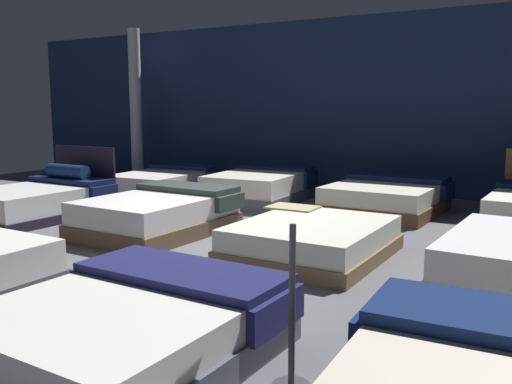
# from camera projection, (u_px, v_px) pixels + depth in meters

# --- Properties ---
(ground_plane) EXTENTS (18.00, 18.00, 0.02)m
(ground_plane) POSITION_uv_depth(u_px,v_px,m) (229.00, 244.00, 6.93)
(ground_plane) COLOR #5B5B60
(showroom_back_wall) EXTENTS (18.00, 0.06, 3.50)m
(showroom_back_wall) POSITION_uv_depth(u_px,v_px,m) (361.00, 105.00, 10.97)
(showroom_back_wall) COLOR navy
(showroom_back_wall) RESTS_ON ground_plane
(bed_2) EXTENTS (1.74, 1.97, 0.50)m
(bed_2) POSITION_uv_depth(u_px,v_px,m) (131.00, 327.00, 3.68)
(bed_2) COLOR #4A505D
(bed_2) RESTS_ON ground_plane
(bed_4) EXTENTS (1.62, 2.10, 1.05)m
(bed_4) POSITION_uv_depth(u_px,v_px,m) (40.00, 200.00, 8.55)
(bed_4) COLOR black
(bed_4) RESTS_ON ground_plane
(bed_5) EXTENTS (1.61, 2.09, 0.59)m
(bed_5) POSITION_uv_depth(u_px,v_px,m) (158.00, 214.00, 7.44)
(bed_5) COLOR brown
(bed_5) RESTS_ON ground_plane
(bed_6) EXTENTS (1.61, 1.93, 0.40)m
(bed_6) POSITION_uv_depth(u_px,v_px,m) (312.00, 240.00, 6.25)
(bed_6) COLOR brown
(bed_6) RESTS_ON ground_plane
(bed_8) EXTENTS (1.60, 2.22, 0.49)m
(bed_8) POSITION_uv_depth(u_px,v_px,m) (164.00, 182.00, 11.11)
(bed_8) COLOR black
(bed_8) RESTS_ON ground_plane
(bed_9) EXTENTS (1.58, 2.15, 0.59)m
(bed_9) POSITION_uv_depth(u_px,v_px,m) (261.00, 187.00, 10.00)
(bed_9) COLOR #4B4E55
(bed_9) RESTS_ON ground_plane
(bed_10) EXTENTS (1.80, 2.05, 0.55)m
(bed_10) POSITION_uv_depth(u_px,v_px,m) (386.00, 197.00, 8.93)
(bed_10) COLOR brown
(bed_10) RESTS_ON ground_plane
(price_sign) EXTENTS (0.28, 0.24, 1.12)m
(price_sign) POSITION_uv_depth(u_px,v_px,m) (292.00, 319.00, 3.26)
(price_sign) COLOR #3F3F44
(price_sign) RESTS_ON ground_plane
(support_pillar) EXTENTS (0.27, 0.27, 3.50)m
(support_pillar) POSITION_uv_depth(u_px,v_px,m) (136.00, 106.00, 12.81)
(support_pillar) COLOR silver
(support_pillar) RESTS_ON ground_plane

